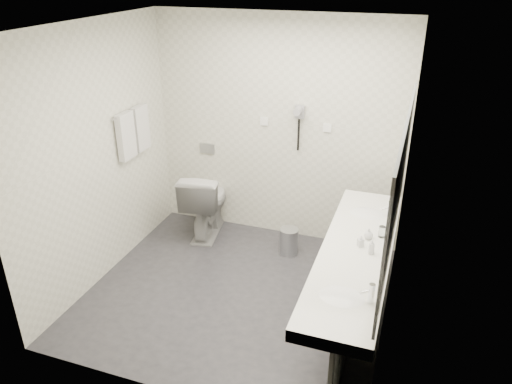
% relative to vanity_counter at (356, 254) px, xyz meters
% --- Properties ---
extents(floor, '(2.80, 2.80, 0.00)m').
position_rel_vanity_counter_xyz_m(floor, '(-1.12, 0.20, -0.80)').
color(floor, '#2D2C31').
rests_on(floor, ground).
extents(ceiling, '(2.80, 2.80, 0.00)m').
position_rel_vanity_counter_xyz_m(ceiling, '(-1.12, 0.20, 1.70)').
color(ceiling, white).
rests_on(ceiling, wall_back).
extents(wall_back, '(2.80, 0.00, 2.80)m').
position_rel_vanity_counter_xyz_m(wall_back, '(-1.12, 1.50, 0.45)').
color(wall_back, silver).
rests_on(wall_back, floor).
extents(wall_front, '(2.80, 0.00, 2.80)m').
position_rel_vanity_counter_xyz_m(wall_front, '(-1.12, -1.10, 0.45)').
color(wall_front, silver).
rests_on(wall_front, floor).
extents(wall_left, '(0.00, 2.60, 2.60)m').
position_rel_vanity_counter_xyz_m(wall_left, '(-2.52, 0.20, 0.45)').
color(wall_left, silver).
rests_on(wall_left, floor).
extents(wall_right, '(0.00, 2.60, 2.60)m').
position_rel_vanity_counter_xyz_m(wall_right, '(0.27, 0.20, 0.45)').
color(wall_right, silver).
rests_on(wall_right, floor).
extents(vanity_counter, '(0.55, 2.20, 0.10)m').
position_rel_vanity_counter_xyz_m(vanity_counter, '(0.00, 0.00, 0.00)').
color(vanity_counter, white).
rests_on(vanity_counter, floor).
extents(vanity_panel, '(0.03, 2.15, 0.75)m').
position_rel_vanity_counter_xyz_m(vanity_panel, '(0.02, 0.00, -0.42)').
color(vanity_panel, gray).
rests_on(vanity_panel, floor).
extents(vanity_post_far, '(0.06, 0.06, 0.75)m').
position_rel_vanity_counter_xyz_m(vanity_post_far, '(0.05, 1.04, -0.42)').
color(vanity_post_far, silver).
rests_on(vanity_post_far, floor).
extents(mirror, '(0.02, 2.20, 1.05)m').
position_rel_vanity_counter_xyz_m(mirror, '(0.26, 0.00, 0.65)').
color(mirror, '#B2BCC6').
rests_on(mirror, wall_right).
extents(basin_near, '(0.40, 0.31, 0.05)m').
position_rel_vanity_counter_xyz_m(basin_near, '(0.00, -0.65, 0.04)').
color(basin_near, white).
rests_on(basin_near, vanity_counter).
extents(basin_far, '(0.40, 0.31, 0.05)m').
position_rel_vanity_counter_xyz_m(basin_far, '(0.00, 0.65, 0.04)').
color(basin_far, white).
rests_on(basin_far, vanity_counter).
extents(faucet_near, '(0.04, 0.04, 0.15)m').
position_rel_vanity_counter_xyz_m(faucet_near, '(0.19, -0.65, 0.12)').
color(faucet_near, silver).
rests_on(faucet_near, vanity_counter).
extents(faucet_far, '(0.04, 0.04, 0.15)m').
position_rel_vanity_counter_xyz_m(faucet_far, '(0.19, 0.65, 0.12)').
color(faucet_far, silver).
rests_on(faucet_far, vanity_counter).
extents(soap_bottle_a, '(0.06, 0.06, 0.10)m').
position_rel_vanity_counter_xyz_m(soap_bottle_a, '(0.02, 0.06, 0.10)').
color(soap_bottle_a, beige).
rests_on(soap_bottle_a, vanity_counter).
extents(soap_bottle_b, '(0.10, 0.10, 0.10)m').
position_rel_vanity_counter_xyz_m(soap_bottle_b, '(0.07, 0.20, 0.10)').
color(soap_bottle_b, beige).
rests_on(soap_bottle_b, vanity_counter).
extents(soap_bottle_c, '(0.06, 0.06, 0.13)m').
position_rel_vanity_counter_xyz_m(soap_bottle_c, '(0.12, -0.03, 0.11)').
color(soap_bottle_c, beige).
rests_on(soap_bottle_c, vanity_counter).
extents(glass_left, '(0.06, 0.06, 0.10)m').
position_rel_vanity_counter_xyz_m(glass_left, '(0.17, 0.26, 0.10)').
color(glass_left, silver).
rests_on(glass_left, vanity_counter).
extents(toilet, '(0.57, 0.86, 0.81)m').
position_rel_vanity_counter_xyz_m(toilet, '(-1.88, 1.18, -0.40)').
color(toilet, white).
rests_on(toilet, floor).
extents(flush_plate, '(0.18, 0.02, 0.12)m').
position_rel_vanity_counter_xyz_m(flush_plate, '(-1.98, 1.49, 0.15)').
color(flush_plate, '#B2B5BA').
rests_on(flush_plate, wall_back).
extents(pedal_bin, '(0.25, 0.25, 0.29)m').
position_rel_vanity_counter_xyz_m(pedal_bin, '(-0.84, 1.06, -0.66)').
color(pedal_bin, '#B2B5BA').
rests_on(pedal_bin, floor).
extents(bin_lid, '(0.21, 0.21, 0.02)m').
position_rel_vanity_counter_xyz_m(bin_lid, '(-0.84, 1.06, -0.50)').
color(bin_lid, '#B2B5BA').
rests_on(bin_lid, pedal_bin).
extents(towel_rail, '(0.02, 0.62, 0.02)m').
position_rel_vanity_counter_xyz_m(towel_rail, '(-2.47, 0.75, 0.75)').
color(towel_rail, silver).
rests_on(towel_rail, wall_left).
extents(towel_near, '(0.07, 0.24, 0.48)m').
position_rel_vanity_counter_xyz_m(towel_near, '(-2.46, 0.61, 0.53)').
color(towel_near, silver).
rests_on(towel_near, towel_rail).
extents(towel_far, '(0.07, 0.24, 0.48)m').
position_rel_vanity_counter_xyz_m(towel_far, '(-2.46, 0.89, 0.53)').
color(towel_far, silver).
rests_on(towel_far, towel_rail).
extents(dryer_cradle, '(0.10, 0.04, 0.14)m').
position_rel_vanity_counter_xyz_m(dryer_cradle, '(-0.88, 1.47, 0.70)').
color(dryer_cradle, gray).
rests_on(dryer_cradle, wall_back).
extents(dryer_barrel, '(0.08, 0.14, 0.08)m').
position_rel_vanity_counter_xyz_m(dryer_barrel, '(-0.88, 1.40, 0.73)').
color(dryer_barrel, gray).
rests_on(dryer_barrel, dryer_cradle).
extents(dryer_cord, '(0.02, 0.02, 0.35)m').
position_rel_vanity_counter_xyz_m(dryer_cord, '(-0.88, 1.46, 0.45)').
color(dryer_cord, black).
rests_on(dryer_cord, dryer_cradle).
extents(switch_plate_a, '(0.09, 0.02, 0.09)m').
position_rel_vanity_counter_xyz_m(switch_plate_a, '(-1.27, 1.49, 0.55)').
color(switch_plate_a, white).
rests_on(switch_plate_a, wall_back).
extents(switch_plate_b, '(0.09, 0.02, 0.09)m').
position_rel_vanity_counter_xyz_m(switch_plate_b, '(-0.57, 1.49, 0.55)').
color(switch_plate_b, white).
rests_on(switch_plate_b, wall_back).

